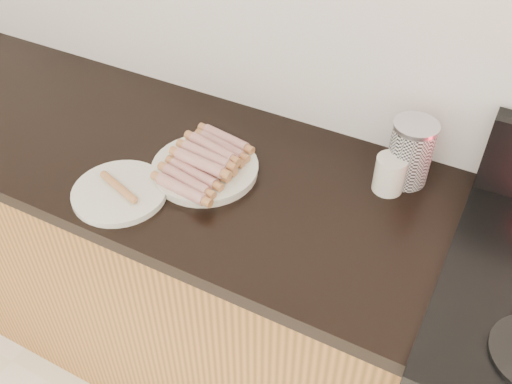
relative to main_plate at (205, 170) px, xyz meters
The scene contains 8 objects.
cabinet_base 0.68m from the main_plate, behind, with size 2.20×0.59×0.86m, color #AC682D.
counter_slab 0.48m from the main_plate, behind, with size 2.20×0.62×0.04m, color black.
main_plate is the anchor object (origin of this frame).
side_plate 0.22m from the main_plate, 129.31° to the right, with size 0.23×0.23×0.02m, color white.
hotdog_pile 0.03m from the main_plate, 93.58° to the right, with size 0.14×0.28×0.06m.
plain_sausages 0.22m from the main_plate, 129.31° to the right, with size 0.13×0.06×0.02m.
canister 0.51m from the main_plate, 24.96° to the left, with size 0.11×0.11×0.17m.
mug 0.46m from the main_plate, 19.90° to the left, with size 0.08×0.08×0.09m, color white.
Camera 1 is at (0.42, 0.75, 1.84)m, focal length 40.00 mm.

